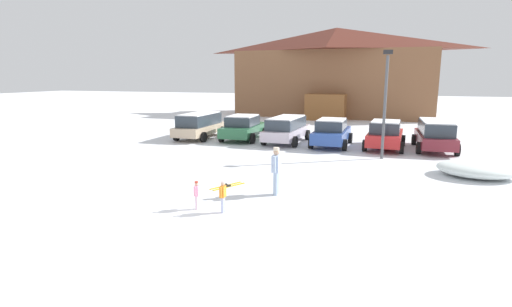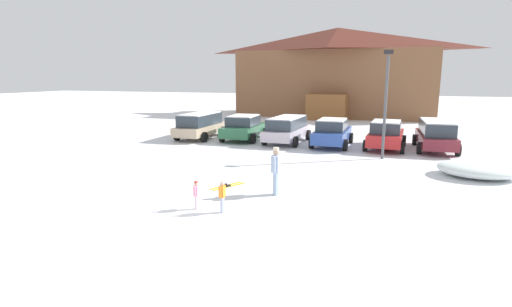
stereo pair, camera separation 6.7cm
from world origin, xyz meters
name	(u,v)px [view 1 (the left image)]	position (x,y,z in m)	size (l,w,h in m)	color
ground	(158,229)	(0.00, 0.00, 0.00)	(160.00, 160.00, 0.00)	silver
ski_lodge	(335,72)	(0.35, 33.14, 4.45)	(19.87, 10.30, 8.78)	brown
parked_beige_suv	(200,125)	(-6.00, 14.81, 0.90)	(2.17, 4.79, 1.66)	tan
parked_green_coupe	(243,127)	(-3.06, 15.10, 0.81)	(2.34, 4.45, 1.59)	#29633E
parked_silver_wagon	(287,129)	(-0.15, 14.89, 0.87)	(2.33, 4.87, 1.59)	silver
parked_blue_hatchback	(332,132)	(2.65, 14.49, 0.81)	(2.16, 4.37, 1.60)	#2C4C9E
parked_red_sedan	(385,134)	(5.64, 14.55, 0.81)	(2.31, 4.28, 1.60)	red
parked_maroon_van	(435,134)	(8.25, 14.94, 0.90)	(2.18, 4.79, 1.66)	maroon
skier_child_in_pink_snowsuit	(197,193)	(0.27, 1.79, 0.50)	(0.17, 0.33, 0.89)	silver
skier_adult_in_blue_parka	(276,168)	(2.18, 4.03, 0.94)	(0.25, 0.62, 1.67)	#97ADCB
skier_child_in_orange_jacket	(223,195)	(1.15, 1.75, 0.56)	(0.15, 0.37, 0.99)	#A6AED4
pair_of_skis	(227,186)	(0.17, 4.48, 0.02)	(0.96, 1.45, 0.08)	gold
lamp_post	(385,98)	(5.55, 11.61, 2.98)	(0.44, 0.24, 5.26)	#515459
plowed_snow_pile	(478,169)	(9.33, 9.05, 0.33)	(3.12, 2.49, 0.66)	white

